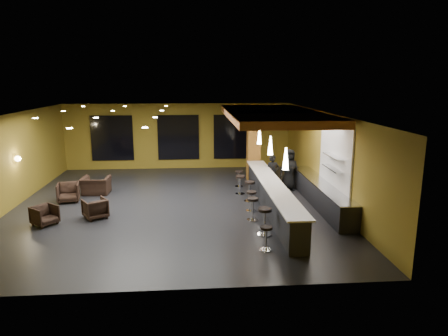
{
  "coord_description": "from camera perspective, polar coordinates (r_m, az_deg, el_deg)",
  "views": [
    {
      "loc": [
        0.81,
        -14.94,
        4.75
      ],
      "look_at": [
        2.0,
        0.5,
        1.3
      ],
      "focal_mm": 32.0,
      "sensor_mm": 36.0,
      "label": 1
    }
  ],
  "objects": [
    {
      "name": "wall_left",
      "position": [
        16.71,
        -28.56,
        0.67
      ],
      "size": [
        0.1,
        13.0,
        3.5
      ],
      "primitive_type": "cube",
      "color": "olive",
      "rests_on": "floor"
    },
    {
      "name": "prep_top",
      "position": [
        15.71,
        13.69,
        -2.05
      ],
      "size": [
        0.72,
        6.0,
        0.03
      ],
      "primitive_type": "cube",
      "color": "silver",
      "rests_on": "prep_counter"
    },
    {
      "name": "wood_soffit",
      "position": [
        16.31,
        6.95,
        7.58
      ],
      "size": [
        3.6,
        8.0,
        0.28
      ],
      "primitive_type": "cube",
      "color": "#BA6C36",
      "rests_on": "ceiling"
    },
    {
      "name": "bar_stool_5",
      "position": [
        16.79,
        2.34,
        -2.06
      ],
      "size": [
        0.41,
        0.41,
        0.8
      ],
      "rotation": [
        0.0,
        0.0,
        0.16
      ],
      "color": "silver",
      "rests_on": "floor"
    },
    {
      "name": "window_right",
      "position": [
        21.7,
        1.43,
        4.48
      ],
      "size": [
        2.2,
        0.06,
        2.4
      ],
      "primitive_type": "cube",
      "color": "black",
      "rests_on": "wall_back"
    },
    {
      "name": "armchair_a",
      "position": [
        14.63,
        -24.24,
        -6.17
      ],
      "size": [
        1.01,
        1.0,
        0.66
      ],
      "primitive_type": "imported",
      "rotation": [
        0.0,
        0.0,
        0.88
      ],
      "color": "black",
      "rests_on": "floor"
    },
    {
      "name": "ceiling",
      "position": [
        15.01,
        -7.56,
        7.87
      ],
      "size": [
        12.0,
        13.0,
        0.1
      ],
      "primitive_type": "cube",
      "color": "black"
    },
    {
      "name": "staff_b",
      "position": [
        17.99,
        9.64,
        -0.36
      ],
      "size": [
        0.89,
        0.77,
        1.56
      ],
      "primitive_type": "imported",
      "rotation": [
        0.0,
        0.0,
        0.26
      ],
      "color": "black",
      "rests_on": "floor"
    },
    {
      "name": "wall_back",
      "position": [
        21.71,
        -6.53,
        4.54
      ],
      "size": [
        12.0,
        0.1,
        3.5
      ],
      "primitive_type": "cube",
      "color": "olive",
      "rests_on": "floor"
    },
    {
      "name": "bar_stool_1",
      "position": [
        12.5,
        5.83,
        -7.12
      ],
      "size": [
        0.44,
        0.44,
        0.87
      ],
      "rotation": [
        0.0,
        0.0,
        -0.33
      ],
      "color": "silver",
      "rests_on": "floor"
    },
    {
      "name": "pendant_1",
      "position": [
        14.91,
        6.64,
        3.21
      ],
      "size": [
        0.2,
        0.2,
        0.7
      ],
      "primitive_type": "cone",
      "color": "white",
      "rests_on": "wood_soffit"
    },
    {
      "name": "bar_top",
      "position": [
        14.7,
        6.88,
        -2.21
      ],
      "size": [
        0.78,
        8.1,
        0.05
      ],
      "primitive_type": "cube",
      "color": "silver",
      "rests_on": "bar_counter"
    },
    {
      "name": "bar_stool_2",
      "position": [
        13.74,
        4.13,
        -5.45
      ],
      "size": [
        0.4,
        0.4,
        0.8
      ],
      "rotation": [
        0.0,
        0.0,
        -0.4
      ],
      "color": "silver",
      "rests_on": "floor"
    },
    {
      "name": "window_center",
      "position": [
        21.61,
        -6.53,
        4.37
      ],
      "size": [
        2.2,
        0.06,
        2.4
      ],
      "primitive_type": "cube",
      "color": "black",
      "rests_on": "wall_back"
    },
    {
      "name": "bar_stool_4",
      "position": [
        15.8,
        3.67,
        -2.96
      ],
      "size": [
        0.42,
        0.42,
        0.83
      ],
      "rotation": [
        0.0,
        0.0,
        0.43
      ],
      "color": "silver",
      "rests_on": "floor"
    },
    {
      "name": "wall_front",
      "position": [
        8.94,
        -9.41,
        -7.21
      ],
      "size": [
        12.0,
        0.1,
        3.5
      ],
      "primitive_type": "cube",
      "color": "olive",
      "rests_on": "floor"
    },
    {
      "name": "bar_stool_3",
      "position": [
        14.67,
        3.93,
        -4.37
      ],
      "size": [
        0.38,
        0.38,
        0.76
      ],
      "rotation": [
        0.0,
        0.0,
        -0.03
      ],
      "color": "silver",
      "rests_on": "floor"
    },
    {
      "name": "armchair_b",
      "position": [
        14.69,
        -17.94,
        -5.5
      ],
      "size": [
        1.03,
        1.04,
        0.7
      ],
      "primitive_type": "imported",
      "rotation": [
        0.0,
        0.0,
        3.69
      ],
      "color": "black",
      "rests_on": "floor"
    },
    {
      "name": "wall_sconce",
      "position": [
        17.08,
        -27.39,
        1.19
      ],
      "size": [
        0.22,
        0.22,
        0.22
      ],
      "primitive_type": "sphere",
      "color": "#FFE5B2",
      "rests_on": "wall_left"
    },
    {
      "name": "armchair_d",
      "position": [
        17.69,
        -17.84,
        -2.4
      ],
      "size": [
        1.18,
        1.04,
        0.73
      ],
      "primitive_type": "imported",
      "rotation": [
        0.0,
        0.0,
        3.09
      ],
      "color": "black",
      "rests_on": "floor"
    },
    {
      "name": "pendant_2",
      "position": [
        17.34,
        5.08,
        4.56
      ],
      "size": [
        0.2,
        0.2,
        0.7
      ],
      "primitive_type": "cone",
      "color": "white",
      "rests_on": "wood_soffit"
    },
    {
      "name": "bar_counter",
      "position": [
        14.85,
        6.83,
        -4.17
      ],
      "size": [
        0.6,
        8.0,
        1.0
      ],
      "primitive_type": "cube",
      "color": "black",
      "rests_on": "floor"
    },
    {
      "name": "window_left",
      "position": [
        22.02,
        -15.7,
        4.13
      ],
      "size": [
        2.2,
        0.06,
        2.4
      ],
      "primitive_type": "cube",
      "color": "black",
      "rests_on": "wall_back"
    },
    {
      "name": "floor",
      "position": [
        15.71,
        -7.18,
        -5.33
      ],
      "size": [
        12.0,
        13.0,
        0.1
      ],
      "primitive_type": "cube",
      "color": "black",
      "rests_on": "ground"
    },
    {
      "name": "pendant_0",
      "position": [
        12.5,
        8.81,
        1.35
      ],
      "size": [
        0.2,
        0.2,
        0.7
      ],
      "primitive_type": "cone",
      "color": "white",
      "rests_on": "wood_soffit"
    },
    {
      "name": "wall_right",
      "position": [
        16.11,
        14.66,
        1.42
      ],
      "size": [
        0.1,
        13.0,
        3.5
      ],
      "primitive_type": "cube",
      "color": "olive",
      "rests_on": "floor"
    },
    {
      "name": "armchair_c",
      "position": [
        16.95,
        -21.36,
        -3.27
      ],
      "size": [
        0.97,
        0.99,
        0.76
      ],
      "primitive_type": "imported",
      "rotation": [
        0.0,
        0.0,
        0.21
      ],
      "color": "black",
      "rests_on": "floor"
    },
    {
      "name": "tile_backsplash",
      "position": [
        15.11,
        15.61,
        1.61
      ],
      "size": [
        0.06,
        3.2,
        2.4
      ],
      "primitive_type": "cube",
      "color": "white",
      "rests_on": "wall_right"
    },
    {
      "name": "wall_shelf_lower",
      "position": [
        14.96,
        15.27,
        -0.05
      ],
      "size": [
        0.3,
        1.5,
        0.03
      ],
      "primitive_type": "cube",
      "color": "silver",
      "rests_on": "wall_right"
    },
    {
      "name": "staff_a",
      "position": [
        17.41,
        6.94,
        -0.71
      ],
      "size": [
        0.6,
        0.41,
        1.56
      ],
      "primitive_type": "imported",
      "rotation": [
        0.0,
        0.0,
        -0.07
      ],
      "color": "black",
      "rests_on": "floor"
    },
    {
      "name": "wall_shelf_upper",
      "position": [
        14.87,
        15.37,
        1.65
      ],
      "size": [
        0.3,
        1.5,
        0.03
      ],
      "primitive_type": "cube",
      "color": "silver",
      "rests_on": "wall_right"
    },
    {
      "name": "column",
      "position": [
        18.99,
        4.25,
        3.44
      ],
      "size": [
        0.6,
        0.6,
        3.5
      ],
      "primitive_type": "cube",
      "color": "#915C20",
      "rests_on": "floor"
    },
    {
      "name": "bar_stool_6",
      "position": [
        17.96,
        2.16,
        -1.25
      ],
      "size": [
        0.37,
        0.37,
        0.73
      ],
      "rotation": [
        0.0,
        0.0,
        -0.16
      ],
      "color": "silver",
      "rests_on": "floor"
    },
    {
      "name": "bar_stool_0",
      "position": [
        11.47,
        6.04,
        -9.51
      ],
      "size": [
        0.36,
        0.36,
        0.71
      ],
      "rotation": [
        0.0,
        0.0,
        0.33
      ],
      "color": "silver",
      "rests_on": "floor"
    },
    {
      "name": "staff_c",
      "position": [
        17.59,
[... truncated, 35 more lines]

